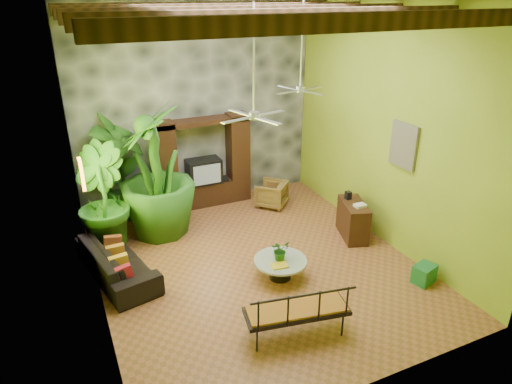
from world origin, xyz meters
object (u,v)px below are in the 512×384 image
coffee_table (280,266)px  tall_plant_b (101,200)px  iron_bench (299,310)px  tall_plant_a (120,167)px  ceiling_fan_back (301,79)px  wicker_armchair (272,194)px  ceiling_fan_front (254,103)px  side_console (353,220)px  tall_plant_c (156,171)px  green_bin (424,274)px  sofa (117,261)px  entertainment_center (203,169)px

coffee_table → tall_plant_b: bearing=139.4°
iron_bench → tall_plant_a: bearing=118.3°
ceiling_fan_back → iron_bench: bearing=-118.5°
wicker_armchair → tall_plant_a: size_ratio=0.27×
ceiling_fan_front → side_console: ceiling_fan_front is taller
tall_plant_c → green_bin: 5.88m
sofa → green_bin: bearing=-128.7°
tall_plant_b → coffee_table: bearing=-40.6°
sofa → tall_plant_a: bearing=-25.6°
coffee_table → green_bin: (2.41, -1.28, -0.07)m
iron_bench → green_bin: size_ratio=4.16×
ceiling_fan_front → tall_plant_a: 4.49m
wicker_armchair → tall_plant_b: (-4.18, -0.48, 0.84)m
entertainment_center → sofa: bearing=-137.3°
ceiling_fan_front → tall_plant_a: bearing=117.0°
entertainment_center → side_console: size_ratio=2.33×
green_bin → side_console: bearing=95.2°
wicker_armchair → side_console: bearing=68.6°
entertainment_center → green_bin: entertainment_center is taller
entertainment_center → wicker_armchair: (1.53, -0.82, -0.64)m
ceiling_fan_back → coffee_table: (-1.36, -1.84, -3.15)m
entertainment_center → wicker_armchair: entertainment_center is taller
wicker_armchair → green_bin: 4.39m
ceiling_fan_front → coffee_table: size_ratio=1.83×
entertainment_center → tall_plant_b: 2.96m
ceiling_fan_front → tall_plant_b: bearing=137.6°
tall_plant_b → iron_bench: bearing=-59.6°
tall_plant_c → iron_bench: size_ratio=1.73×
tall_plant_a → tall_plant_c: bearing=-60.0°
tall_plant_a → iron_bench: bearing=-72.1°
tall_plant_a → side_console: bearing=-34.1°
tall_plant_c → green_bin: size_ratio=7.22×
wicker_armchair → entertainment_center: bearing=-72.9°
tall_plant_c → side_console: tall_plant_c is taller
tall_plant_c → side_console: (3.87, -1.99, -1.09)m
side_console → green_bin: size_ratio=2.47×
ceiling_fan_back → wicker_armchair: size_ratio=2.59×
sofa → tall_plant_a: tall_plant_a is taller
ceiling_fan_back → green_bin: 4.61m
coffee_table → green_bin: bearing=-28.0°
entertainment_center → ceiling_fan_front: ceiling_fan_front is taller
ceiling_fan_back → tall_plant_b: 4.84m
tall_plant_b → side_console: size_ratio=2.27×
tall_plant_a → tall_plant_b: bearing=-116.0°
ceiling_fan_back → side_console: 3.29m
tall_plant_c → iron_bench: tall_plant_c is taller
tall_plant_c → coffee_table: 3.44m
wicker_armchair → green_bin: bearing=60.3°
ceiling_fan_front → iron_bench: (-0.06, -1.84, -2.87)m
entertainment_center → side_console: entertainment_center is taller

